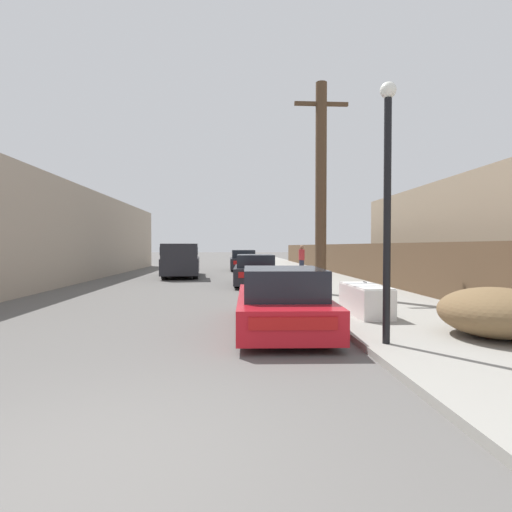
{
  "coord_description": "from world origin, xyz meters",
  "views": [
    {
      "loc": [
        1.08,
        -3.02,
        1.71
      ],
      "look_at": [
        1.88,
        10.87,
        1.37
      ],
      "focal_mm": 28.0,
      "sensor_mm": 36.0,
      "label": 1
    }
  ],
  "objects": [
    {
      "name": "car_parked_far",
      "position": [
        1.78,
        25.11,
        0.67
      ],
      "size": [
        1.88,
        4.19,
        1.45
      ],
      "rotation": [
        0.0,
        0.0,
        0.01
      ],
      "color": "black",
      "rests_on": "ground"
    },
    {
      "name": "utility_pole",
      "position": [
        4.02,
        10.22,
        3.71
      ],
      "size": [
        1.8,
        0.37,
        7.03
      ],
      "color": "#4C3826",
      "rests_on": "sidewalk_curb"
    },
    {
      "name": "pedestrian",
      "position": [
        5.07,
        19.99,
        0.96
      ],
      "size": [
        0.34,
        0.34,
        1.65
      ],
      "color": "#282D42",
      "rests_on": "sidewalk_curb"
    },
    {
      "name": "sidewalk_curb",
      "position": [
        5.3,
        23.5,
        0.06
      ],
      "size": [
        4.2,
        63.0,
        0.12
      ],
      "primitive_type": "cube",
      "color": "gray",
      "rests_on": "ground"
    },
    {
      "name": "building_left_block",
      "position": [
        -9.49,
        17.93,
        2.28
      ],
      "size": [
        7.0,
        27.95,
        4.56
      ],
      "primitive_type": "cube",
      "color": "tan",
      "rests_on": "ground"
    },
    {
      "name": "street_lamp",
      "position": [
        3.58,
        3.34,
        2.61
      ],
      "size": [
        0.26,
        0.26,
        4.24
      ],
      "color": "black",
      "rests_on": "sidewalk_curb"
    },
    {
      "name": "pickup_truck",
      "position": [
        -1.78,
        19.04,
        0.92
      ],
      "size": [
        2.34,
        5.54,
        1.84
      ],
      "rotation": [
        0.0,
        0.0,
        3.22
      ],
      "color": "#232328",
      "rests_on": "ground"
    },
    {
      "name": "discarded_fridge",
      "position": [
        4.15,
        6.07,
        0.47
      ],
      "size": [
        0.75,
        1.86,
        0.72
      ],
      "rotation": [
        0.0,
        0.0,
        0.02
      ],
      "color": "silver",
      "rests_on": "sidewalk_curb"
    },
    {
      "name": "ground_plane",
      "position": [
        0.0,
        0.0,
        0.0
      ],
      "size": [
        220.0,
        220.0,
        0.0
      ],
      "primitive_type": "plane",
      "color": "#595654"
    },
    {
      "name": "car_parked_mid",
      "position": [
        2.05,
        14.53,
        0.63
      ],
      "size": [
        1.95,
        4.49,
        1.34
      ],
      "rotation": [
        0.0,
        0.0,
        -0.03
      ],
      "color": "black",
      "rests_on": "ground"
    },
    {
      "name": "wooden_fence",
      "position": [
        7.25,
        20.73,
        0.98
      ],
      "size": [
        0.08,
        40.68,
        1.71
      ],
      "primitive_type": "cube",
      "color": "brown",
      "rests_on": "sidewalk_curb"
    },
    {
      "name": "brush_pile",
      "position": [
        5.69,
        3.69,
        0.55
      ],
      "size": [
        1.9,
        1.99,
        0.87
      ],
      "color": "brown",
      "rests_on": "sidewalk_curb"
    },
    {
      "name": "parked_sports_car_red",
      "position": [
        2.07,
        5.1,
        0.58
      ],
      "size": [
        1.91,
        4.44,
        1.28
      ],
      "rotation": [
        0.0,
        0.0,
        -0.03
      ],
      "color": "red",
      "rests_on": "ground"
    }
  ]
}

